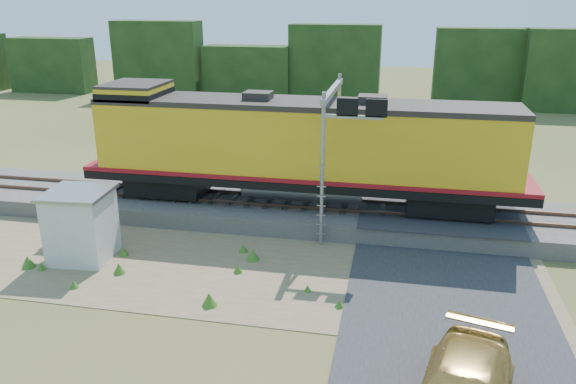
# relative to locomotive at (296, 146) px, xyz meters

# --- Properties ---
(ground) EXTENTS (140.00, 140.00, 0.00)m
(ground) POSITION_rel_locomotive_xyz_m (-0.37, -6.00, -3.59)
(ground) COLOR #475123
(ground) RESTS_ON ground
(ballast) EXTENTS (70.00, 5.00, 0.80)m
(ballast) POSITION_rel_locomotive_xyz_m (-0.37, 0.00, -3.19)
(ballast) COLOR slate
(ballast) RESTS_ON ground
(rails) EXTENTS (70.00, 1.54, 0.16)m
(rails) POSITION_rel_locomotive_xyz_m (-0.37, 0.00, -2.71)
(rails) COLOR brown
(rails) RESTS_ON ballast
(dirt_shoulder) EXTENTS (26.00, 8.00, 0.03)m
(dirt_shoulder) POSITION_rel_locomotive_xyz_m (-2.37, -5.50, -3.57)
(dirt_shoulder) COLOR #8C7754
(dirt_shoulder) RESTS_ON ground
(road) EXTENTS (7.00, 66.00, 0.86)m
(road) POSITION_rel_locomotive_xyz_m (6.63, -5.26, -3.50)
(road) COLOR #38383A
(road) RESTS_ON ground
(tree_line_north) EXTENTS (130.00, 3.00, 6.50)m
(tree_line_north) POSITION_rel_locomotive_xyz_m (-0.37, 32.00, -0.52)
(tree_line_north) COLOR black
(tree_line_north) RESTS_ON ground
(weed_clumps) EXTENTS (15.00, 6.20, 0.56)m
(weed_clumps) POSITION_rel_locomotive_xyz_m (-3.87, -5.90, -3.59)
(weed_clumps) COLOR #3C6E1F
(weed_clumps) RESTS_ON ground
(locomotive) EXTENTS (20.64, 3.15, 5.33)m
(locomotive) POSITION_rel_locomotive_xyz_m (0.00, 0.00, 0.00)
(locomotive) COLOR black
(locomotive) RESTS_ON rails
(shed) EXTENTS (2.62, 2.62, 2.90)m
(shed) POSITION_rel_locomotive_xyz_m (-7.65, -5.94, -2.12)
(shed) COLOR silver
(shed) RESTS_ON ground
(signal_gantry) EXTENTS (2.61, 6.20, 6.59)m
(signal_gantry) POSITION_rel_locomotive_xyz_m (1.96, -0.65, 1.38)
(signal_gantry) COLOR gray
(signal_gantry) RESTS_ON ground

